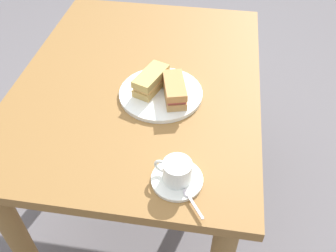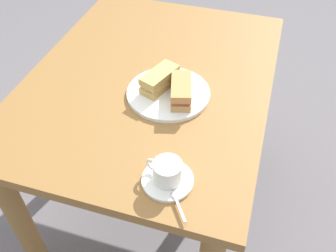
# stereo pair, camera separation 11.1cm
# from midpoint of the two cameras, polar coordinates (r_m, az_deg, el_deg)

# --- Properties ---
(ground_plane) EXTENTS (6.00, 6.00, 0.00)m
(ground_plane) POSITION_cam_midpoint_polar(r_m,az_deg,el_deg) (1.91, -0.27, -10.86)
(ground_plane) COLOR #625E62
(dining_table) EXTENTS (1.13, 0.86, 0.76)m
(dining_table) POSITION_cam_midpoint_polar(r_m,az_deg,el_deg) (1.44, -0.35, 3.24)
(dining_table) COLOR brown
(dining_table) RESTS_ON ground_plane
(sandwich_plate) EXTENTS (0.29, 0.29, 0.01)m
(sandwich_plate) POSITION_cam_midpoint_polar(r_m,az_deg,el_deg) (1.26, 2.58, 5.00)
(sandwich_plate) COLOR white
(sandwich_plate) RESTS_ON dining_table
(sandwich_front) EXTENTS (0.16, 0.11, 0.06)m
(sandwich_front) POSITION_cam_midpoint_polar(r_m,az_deg,el_deg) (1.26, 1.25, 7.09)
(sandwich_front) COLOR tan
(sandwich_front) RESTS_ON sandwich_plate
(sandwich_back) EXTENTS (0.16, 0.10, 0.06)m
(sandwich_back) POSITION_cam_midpoint_polar(r_m,az_deg,el_deg) (1.22, 4.66, 5.33)
(sandwich_back) COLOR #AF844D
(sandwich_back) RESTS_ON sandwich_plate
(coffee_saucer) EXTENTS (0.14, 0.14, 0.01)m
(coffee_saucer) POSITION_cam_midpoint_polar(r_m,az_deg,el_deg) (1.01, 3.11, -8.51)
(coffee_saucer) COLOR white
(coffee_saucer) RESTS_ON dining_table
(coffee_cup) EXTENTS (0.08, 0.11, 0.06)m
(coffee_cup) POSITION_cam_midpoint_polar(r_m,az_deg,el_deg) (0.98, 3.10, -7.14)
(coffee_cup) COLOR white
(coffee_cup) RESTS_ON coffee_saucer
(spoon) EXTENTS (0.09, 0.07, 0.01)m
(spoon) POSITION_cam_midpoint_polar(r_m,az_deg,el_deg) (0.97, 4.70, -11.60)
(spoon) COLOR silver
(spoon) RESTS_ON coffee_saucer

